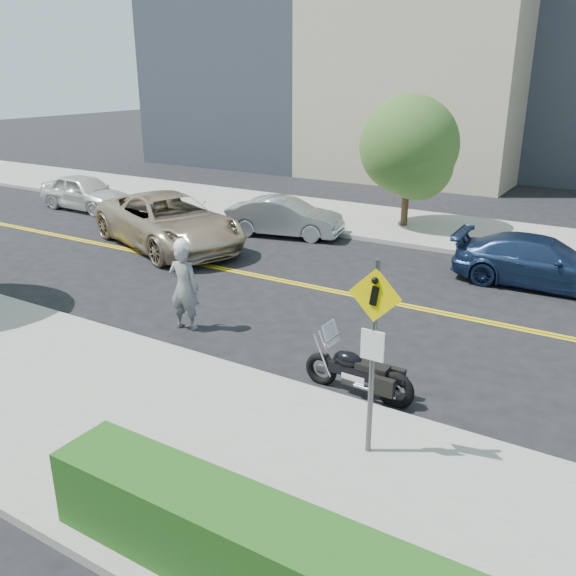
% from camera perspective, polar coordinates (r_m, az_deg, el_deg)
% --- Properties ---
extents(ground_plane, '(120.00, 120.00, 0.00)m').
position_cam_1_polar(ground_plane, '(16.35, 3.21, -0.08)').
color(ground_plane, black).
rests_on(ground_plane, ground).
extents(sidewalk_near, '(60.00, 5.00, 0.15)m').
position_cam_1_polar(sidewalk_near, '(10.92, -16.29, -11.18)').
color(sidewalk_near, '#9E9B91').
rests_on(sidewalk_near, ground_plane).
extents(sidewalk_far, '(60.00, 5.00, 0.15)m').
position_cam_1_polar(sidewalk_far, '(22.94, 12.22, 5.53)').
color(sidewalk_far, '#9E9B91').
rests_on(sidewalk_far, ground_plane).
extents(pedestrian_sign, '(0.78, 0.08, 3.00)m').
position_cam_1_polar(pedestrian_sign, '(8.65, 7.98, -4.93)').
color(pedestrian_sign, '#4C4C51').
rests_on(pedestrian_sign, sidewalk_near).
extents(motorcyclist, '(0.80, 0.60, 2.11)m').
position_cam_1_polar(motorcyclist, '(13.70, -9.71, 0.31)').
color(motorcyclist, '#A1A1A6').
rests_on(motorcyclist, ground).
extents(motorcycle, '(2.08, 0.68, 1.26)m').
position_cam_1_polar(motorcycle, '(10.99, 6.65, -6.95)').
color(motorcycle, black).
rests_on(motorcycle, ground).
extents(suv, '(6.83, 4.87, 1.73)m').
position_cam_1_polar(suv, '(20.43, -11.10, 6.15)').
color(suv, tan).
rests_on(suv, ground).
extents(parked_car_white, '(4.31, 1.85, 1.45)m').
position_cam_1_polar(parked_car_white, '(27.02, -18.46, 8.49)').
color(parked_car_white, silver).
rests_on(parked_car_white, ground).
extents(parked_car_silver, '(4.27, 2.30, 1.34)m').
position_cam_1_polar(parked_car_silver, '(21.48, -0.31, 6.65)').
color(parked_car_silver, '#9DA0A4').
rests_on(parked_car_silver, ground).
extents(parked_car_blue, '(4.66, 2.05, 1.33)m').
position_cam_1_polar(parked_car_blue, '(17.74, 22.55, 2.26)').
color(parked_car_blue, navy).
rests_on(parked_car_blue, ground).
extents(tree_far_a, '(3.50, 3.50, 4.78)m').
position_cam_1_polar(tree_far_a, '(22.43, 11.24, 12.96)').
color(tree_far_a, '#382619').
rests_on(tree_far_a, ground).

